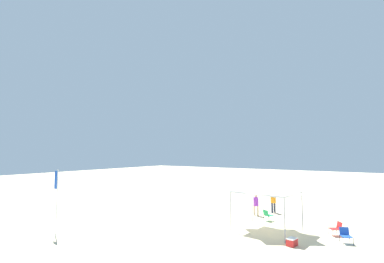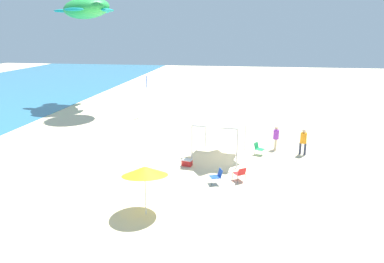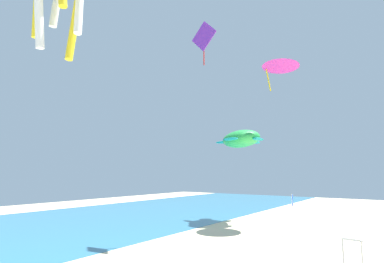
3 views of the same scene
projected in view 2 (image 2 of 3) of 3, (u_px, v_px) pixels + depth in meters
The scene contains 11 objects.
ground at pixel (241, 156), 23.74m from camera, with size 120.00×120.00×0.10m, color beige.
canopy_tent at pixel (221, 116), 22.84m from camera, with size 3.92×3.31×3.06m.
beach_umbrella at pixel (145, 171), 15.97m from camera, with size 2.15×2.11×2.40m.
folding_chair_facing_ocean at pixel (217, 175), 19.31m from camera, with size 0.72×0.78×0.82m.
folding_chair_near_cooler at pixel (240, 173), 19.65m from camera, with size 0.81×0.78×0.82m.
folding_chair_left_of_tent at pixel (258, 148), 23.80m from camera, with size 0.75×0.79×0.82m.
cooler_box at pixel (187, 163), 21.93m from camera, with size 0.53×0.69×0.40m.
banner_flag at pixel (147, 92), 33.89m from camera, with size 0.36×0.06×3.95m.
person_kite_handler at pixel (276, 136), 24.73m from camera, with size 0.44×0.39×1.66m.
person_by_tent at pixel (303, 140), 23.65m from camera, with size 0.43×0.46×1.79m.
kite_turtle_green at pixel (86, 8), 38.09m from camera, with size 7.86×7.86×2.71m.
Camera 2 is at (-22.59, -0.22, 8.10)m, focal length 33.28 mm.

